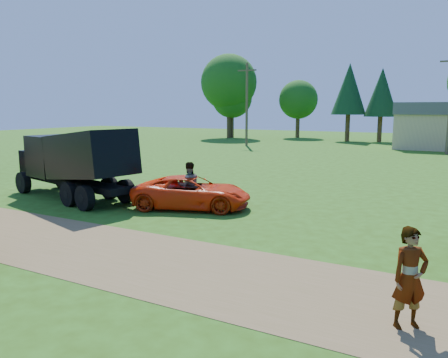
% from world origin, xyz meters
% --- Properties ---
extents(ground, '(140.00, 140.00, 0.00)m').
position_xyz_m(ground, '(0.00, 0.00, 0.00)').
color(ground, '#2C4E11').
rests_on(ground, ground).
extents(dirt_track, '(120.00, 4.20, 0.01)m').
position_xyz_m(dirt_track, '(0.00, 0.00, 0.01)').
color(dirt_track, brown).
rests_on(dirt_track, ground).
extents(black_dump_truck, '(7.73, 3.85, 3.28)m').
position_xyz_m(black_dump_truck, '(-8.22, 4.96, 1.80)').
color(black_dump_truck, black).
rests_on(black_dump_truck, ground).
extents(orange_pickup, '(5.30, 3.71, 1.34)m').
position_xyz_m(orange_pickup, '(-2.53, 5.87, 0.67)').
color(orange_pickup, red).
rests_on(orange_pickup, ground).
extents(spectator_a, '(0.84, 0.81, 1.95)m').
position_xyz_m(spectator_a, '(6.43, -0.61, 0.97)').
color(spectator_a, '#999999').
rests_on(spectator_a, ground).
extents(spectator_b, '(1.18, 1.17, 1.93)m').
position_xyz_m(spectator_b, '(-2.65, 5.84, 0.96)').
color(spectator_b, '#999999').
rests_on(spectator_b, ground).
extents(tan_shed, '(6.20, 5.40, 4.70)m').
position_xyz_m(tan_shed, '(4.00, 40.00, 2.42)').
color(tan_shed, tan).
rests_on(tan_shed, ground).
extents(tree_row, '(57.99, 14.23, 11.56)m').
position_xyz_m(tree_row, '(2.46, 48.37, 6.79)').
color(tree_row, '#3A2817').
rests_on(tree_row, ground).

